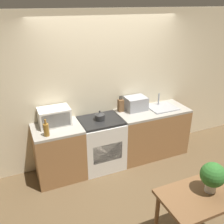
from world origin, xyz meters
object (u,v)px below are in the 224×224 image
(microwave, at_px, (54,117))
(bottle, at_px, (46,129))
(stove_range, at_px, (101,143))
(dining_table, at_px, (201,202))
(toaster_oven, at_px, (136,103))
(kettle, at_px, (100,116))

(microwave, xyz_separation_m, bottle, (-0.18, -0.31, -0.04))
(stove_range, distance_m, dining_table, 1.98)
(toaster_oven, distance_m, dining_table, 2.11)
(microwave, bearing_deg, stove_range, -9.78)
(stove_range, xyz_separation_m, dining_table, (0.47, -1.92, 0.20))
(stove_range, distance_m, toaster_oven, 0.94)
(bottle, xyz_separation_m, toaster_oven, (1.64, 0.33, 0.02))
(stove_range, xyz_separation_m, bottle, (-0.91, -0.19, 0.55))
(microwave, relative_size, bottle, 1.85)
(stove_range, distance_m, microwave, 0.95)
(bottle, bearing_deg, dining_table, -51.48)
(microwave, bearing_deg, dining_table, -59.70)
(toaster_oven, height_order, dining_table, toaster_oven)
(kettle, distance_m, bottle, 0.92)
(stove_range, relative_size, kettle, 5.32)
(bottle, xyz_separation_m, dining_table, (1.38, -1.73, -0.36))
(toaster_oven, bearing_deg, kettle, -169.49)
(kettle, relative_size, dining_table, 0.18)
(dining_table, bearing_deg, toaster_oven, 82.72)
(stove_range, height_order, microwave, microwave)
(toaster_oven, xyz_separation_m, dining_table, (-0.26, -2.06, -0.37))
(bottle, bearing_deg, microwave, 59.55)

